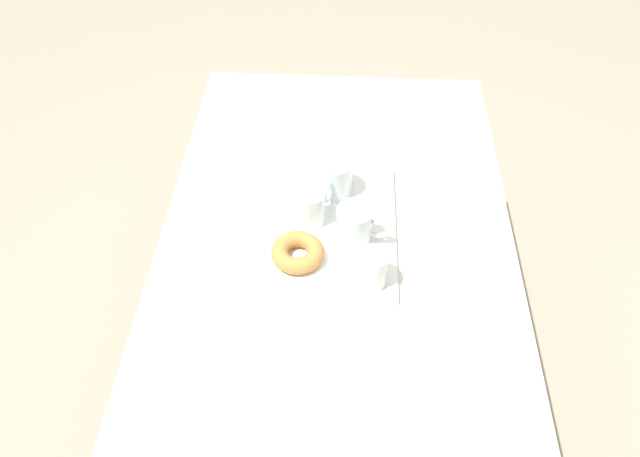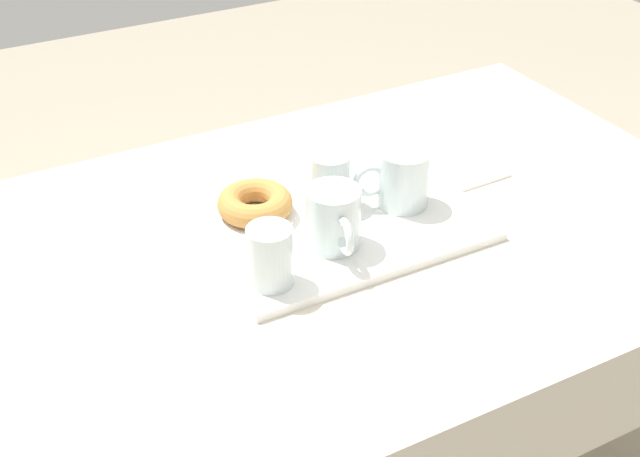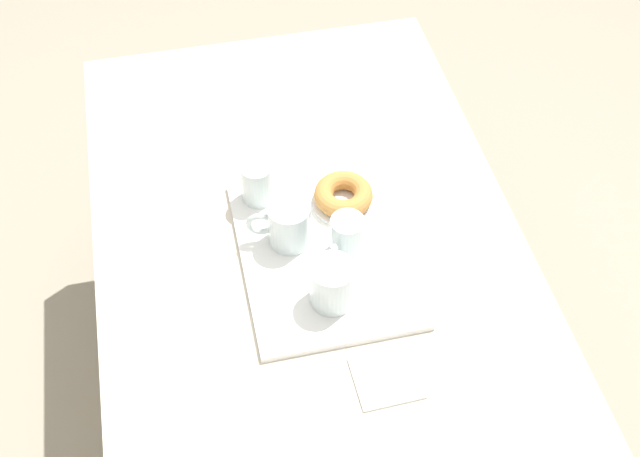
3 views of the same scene
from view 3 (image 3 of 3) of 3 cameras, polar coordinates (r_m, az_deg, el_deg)
ground_plane at (r=2.27m, az=-0.51°, el=-12.66°), size 6.00×6.00×0.00m
dining_table at (r=1.73m, az=-0.66°, el=-2.94°), size 1.41×0.88×0.73m
serving_tray at (r=1.63m, az=0.25°, el=-1.72°), size 0.45×0.33×0.01m
tea_mug_left at (r=1.61m, az=-2.26°, el=0.23°), size 0.09×0.13×0.10m
tea_mug_right at (r=1.52m, az=0.89°, el=-3.98°), size 0.13×0.09×0.10m
water_glass_near at (r=1.59m, az=1.93°, el=-0.68°), size 0.07×0.07×0.09m
water_glass_far at (r=1.69m, az=-4.47°, el=3.19°), size 0.07×0.07×0.09m
donut_plate_left at (r=1.71m, az=1.66°, el=1.89°), size 0.13×0.13×0.01m
sugar_donut_left at (r=1.69m, az=1.68°, el=2.42°), size 0.12×0.12×0.04m
paper_napkin at (r=1.48m, az=4.75°, el=-10.53°), size 0.12×0.12×0.01m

